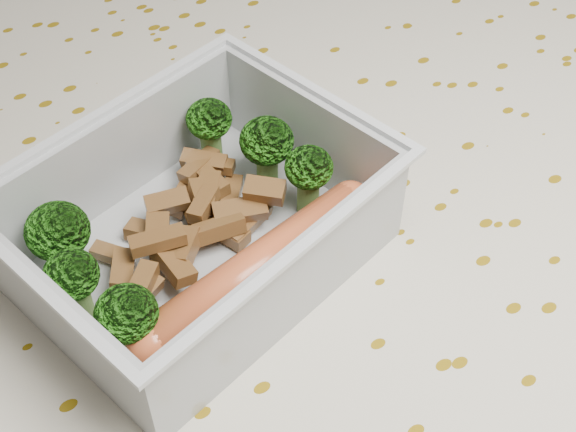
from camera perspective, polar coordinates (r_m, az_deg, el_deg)
dining_table at (r=0.56m, az=0.34°, el=-7.07°), size 1.40×0.90×0.75m
tablecloth at (r=0.51m, az=0.36°, el=-3.83°), size 1.46×0.96×0.19m
lunch_container at (r=0.45m, az=-6.37°, el=-1.13°), size 0.23×0.20×0.07m
broccoli_florets at (r=0.45m, az=-8.37°, el=0.42°), size 0.18×0.13×0.05m
meat_pile at (r=0.47m, az=-6.73°, el=-0.14°), size 0.12×0.10×0.03m
sausage at (r=0.44m, az=-2.10°, el=-3.76°), size 0.17×0.05×0.03m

